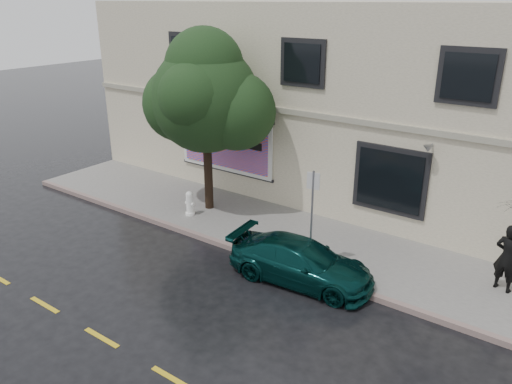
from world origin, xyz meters
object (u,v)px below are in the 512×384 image
Objects in this scene: car at (301,262)px; street_tree at (206,99)px; fire_hydrant at (190,203)px; pedestrian at (507,258)px.

street_tree is (-5.05, 2.14, 3.43)m from car.
street_tree reaches higher than fire_hydrant.
street_tree is (-9.57, -0.29, 2.95)m from pedestrian.
street_tree reaches higher than pedestrian.
pedestrian reaches higher than car.
pedestrian is at bearing 1.75° from street_tree.
car is 5.16m from pedestrian.
fire_hydrant is at bearing 71.08° from car.
street_tree is at bearing 92.35° from fire_hydrant.
car is 2.17× the size of pedestrian.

